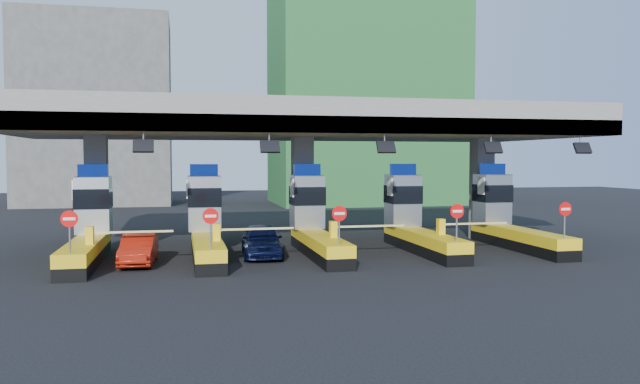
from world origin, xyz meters
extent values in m
plane|color=black|center=(0.00, 0.00, 0.00)|extent=(120.00, 120.00, 0.00)
cube|color=slate|center=(0.00, 3.00, 6.25)|extent=(28.00, 12.00, 1.50)
cube|color=#4C4C49|center=(0.00, -2.70, 5.85)|extent=(28.00, 0.60, 0.70)
cube|color=slate|center=(-10.00, 3.00, 2.75)|extent=(1.00, 1.00, 5.50)
cube|color=slate|center=(0.00, 3.00, 2.75)|extent=(1.00, 1.00, 5.50)
cube|color=slate|center=(10.00, 3.00, 2.75)|extent=(1.00, 1.00, 5.50)
cylinder|color=slate|center=(-7.50, -2.70, 5.25)|extent=(0.06, 0.06, 0.50)
cube|color=black|center=(-7.50, -2.90, 4.90)|extent=(0.80, 0.38, 0.54)
cylinder|color=slate|center=(-2.50, -2.70, 5.25)|extent=(0.06, 0.06, 0.50)
cube|color=black|center=(-2.50, -2.90, 4.90)|extent=(0.80, 0.38, 0.54)
cylinder|color=slate|center=(2.50, -2.70, 5.25)|extent=(0.06, 0.06, 0.50)
cube|color=black|center=(2.50, -2.90, 4.90)|extent=(0.80, 0.38, 0.54)
cylinder|color=slate|center=(7.50, -2.70, 5.25)|extent=(0.06, 0.06, 0.50)
cube|color=black|center=(7.50, -2.90, 4.90)|extent=(0.80, 0.38, 0.54)
cylinder|color=slate|center=(12.00, -2.70, 5.25)|extent=(0.06, 0.06, 0.50)
cube|color=black|center=(12.00, -2.90, 4.90)|extent=(0.80, 0.38, 0.54)
cube|color=black|center=(-10.00, -1.00, 0.25)|extent=(1.20, 8.00, 0.50)
cube|color=#E5B70C|center=(-10.00, -1.00, 0.75)|extent=(1.20, 8.00, 0.50)
cube|color=#9EA3A8|center=(-10.00, 1.80, 2.30)|extent=(1.50, 1.50, 2.60)
cube|color=black|center=(-10.00, 1.78, 2.60)|extent=(1.56, 1.56, 0.90)
cube|color=#0C2DBF|center=(-10.00, 1.80, 3.88)|extent=(1.30, 0.35, 0.55)
cube|color=white|center=(-10.80, 1.50, 3.00)|extent=(0.06, 0.70, 0.90)
cylinder|color=slate|center=(-10.00, -4.60, 1.65)|extent=(0.07, 0.07, 1.30)
cylinder|color=red|center=(-10.00, -4.63, 2.25)|extent=(0.60, 0.04, 0.60)
cube|color=white|center=(-10.00, -4.65, 2.25)|extent=(0.42, 0.02, 0.10)
cube|color=#E5B70C|center=(-9.65, -2.20, 1.35)|extent=(0.30, 0.35, 0.70)
cube|color=white|center=(-8.00, -2.20, 1.45)|extent=(3.20, 0.08, 0.08)
cube|color=black|center=(-5.00, -1.00, 0.25)|extent=(1.20, 8.00, 0.50)
cube|color=#E5B70C|center=(-5.00, -1.00, 0.75)|extent=(1.20, 8.00, 0.50)
cube|color=#9EA3A8|center=(-5.00, 1.80, 2.30)|extent=(1.50, 1.50, 2.60)
cube|color=black|center=(-5.00, 1.78, 2.60)|extent=(1.56, 1.56, 0.90)
cube|color=#0C2DBF|center=(-5.00, 1.80, 3.88)|extent=(1.30, 0.35, 0.55)
cube|color=white|center=(-5.80, 1.50, 3.00)|extent=(0.06, 0.70, 0.90)
cylinder|color=slate|center=(-5.00, -4.60, 1.65)|extent=(0.07, 0.07, 1.30)
cylinder|color=red|center=(-5.00, -4.63, 2.25)|extent=(0.60, 0.04, 0.60)
cube|color=white|center=(-5.00, -4.65, 2.25)|extent=(0.42, 0.02, 0.10)
cube|color=#E5B70C|center=(-4.65, -2.20, 1.35)|extent=(0.30, 0.35, 0.70)
cube|color=white|center=(-3.00, -2.20, 1.45)|extent=(3.20, 0.08, 0.08)
cube|color=black|center=(0.00, -1.00, 0.25)|extent=(1.20, 8.00, 0.50)
cube|color=#E5B70C|center=(0.00, -1.00, 0.75)|extent=(1.20, 8.00, 0.50)
cube|color=#9EA3A8|center=(0.00, 1.80, 2.30)|extent=(1.50, 1.50, 2.60)
cube|color=black|center=(0.00, 1.78, 2.60)|extent=(1.56, 1.56, 0.90)
cube|color=#0C2DBF|center=(0.00, 1.80, 3.88)|extent=(1.30, 0.35, 0.55)
cube|color=white|center=(-0.80, 1.50, 3.00)|extent=(0.06, 0.70, 0.90)
cylinder|color=slate|center=(0.00, -4.60, 1.65)|extent=(0.07, 0.07, 1.30)
cylinder|color=red|center=(0.00, -4.63, 2.25)|extent=(0.60, 0.04, 0.60)
cube|color=white|center=(0.00, -4.65, 2.25)|extent=(0.42, 0.02, 0.10)
cube|color=#E5B70C|center=(0.35, -2.20, 1.35)|extent=(0.30, 0.35, 0.70)
cube|color=white|center=(2.00, -2.20, 1.45)|extent=(3.20, 0.08, 0.08)
cube|color=black|center=(5.00, -1.00, 0.25)|extent=(1.20, 8.00, 0.50)
cube|color=#E5B70C|center=(5.00, -1.00, 0.75)|extent=(1.20, 8.00, 0.50)
cube|color=#9EA3A8|center=(5.00, 1.80, 2.30)|extent=(1.50, 1.50, 2.60)
cube|color=black|center=(5.00, 1.78, 2.60)|extent=(1.56, 1.56, 0.90)
cube|color=#0C2DBF|center=(5.00, 1.80, 3.88)|extent=(1.30, 0.35, 0.55)
cube|color=white|center=(4.20, 1.50, 3.00)|extent=(0.06, 0.70, 0.90)
cylinder|color=slate|center=(5.00, -4.60, 1.65)|extent=(0.07, 0.07, 1.30)
cylinder|color=red|center=(5.00, -4.63, 2.25)|extent=(0.60, 0.04, 0.60)
cube|color=white|center=(5.00, -4.65, 2.25)|extent=(0.42, 0.02, 0.10)
cube|color=#E5B70C|center=(5.35, -2.20, 1.35)|extent=(0.30, 0.35, 0.70)
cube|color=white|center=(7.00, -2.20, 1.45)|extent=(3.20, 0.08, 0.08)
cube|color=black|center=(10.00, -1.00, 0.25)|extent=(1.20, 8.00, 0.50)
cube|color=#E5B70C|center=(10.00, -1.00, 0.75)|extent=(1.20, 8.00, 0.50)
cube|color=#9EA3A8|center=(10.00, 1.80, 2.30)|extent=(1.50, 1.50, 2.60)
cube|color=black|center=(10.00, 1.78, 2.60)|extent=(1.56, 1.56, 0.90)
cube|color=#0C2DBF|center=(10.00, 1.80, 3.88)|extent=(1.30, 0.35, 0.55)
cube|color=white|center=(9.20, 1.50, 3.00)|extent=(0.06, 0.70, 0.90)
cylinder|color=slate|center=(10.00, -4.60, 1.65)|extent=(0.07, 0.07, 1.30)
cylinder|color=red|center=(10.00, -4.63, 2.25)|extent=(0.60, 0.04, 0.60)
cube|color=white|center=(10.00, -4.65, 2.25)|extent=(0.42, 0.02, 0.10)
cube|color=#E5B70C|center=(10.35, -2.20, 1.35)|extent=(0.30, 0.35, 0.70)
cube|color=white|center=(12.00, -2.20, 1.45)|extent=(3.20, 0.08, 0.08)
cube|color=#1E5926|center=(12.00, 32.00, 14.00)|extent=(18.00, 12.00, 28.00)
cube|color=#4C4C49|center=(-14.00, 36.00, 9.00)|extent=(14.00, 10.00, 18.00)
imported|color=black|center=(-2.56, -0.53, 0.74)|extent=(2.00, 4.42, 1.47)
imported|color=#A91C0D|center=(-7.83, -1.52, 0.62)|extent=(1.48, 3.81, 1.24)
camera|label=1|loc=(-6.08, -28.30, 4.38)|focal=35.00mm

